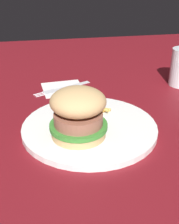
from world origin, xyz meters
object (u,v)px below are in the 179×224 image
Objects in this scene: plate at (90,127)px; napkin at (63,88)px; fries_pile at (87,110)px; sandwich at (78,113)px; fork at (63,88)px.

napkin is (0.23, 0.03, -0.01)m from plate.
napkin is (0.17, 0.04, -0.02)m from fries_pile.
sandwich reaches higher than fries_pile.
fries_pile reaches higher than napkin.
sandwich is 0.11m from fries_pile.
napkin is 0.00m from fork.
plate is 0.23m from fork.
plate is 2.64× the size of fries_pile.
fork is (0.23, 0.03, -0.00)m from plate.
sandwich is 1.02× the size of napkin.
fries_pile is at bearing -168.37° from napkin.
fries_pile is 0.18m from napkin.
fries_pile is 0.65× the size of fork.
sandwich is at bearing -179.59° from napkin.
sandwich is 0.68× the size of fork.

